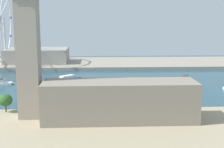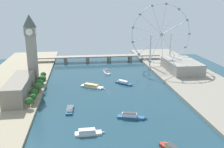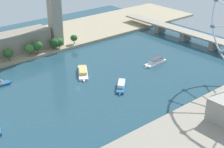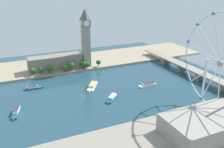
{
  "view_description": "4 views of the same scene",
  "coord_description": "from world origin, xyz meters",
  "px_view_note": "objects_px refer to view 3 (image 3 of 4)",
  "views": [
    {
      "loc": [
        -270.44,
        1.51,
        57.48
      ],
      "look_at": [
        8.97,
        -11.51,
        8.2
      ],
      "focal_mm": 52.51,
      "sensor_mm": 36.0,
      "label": 1
    },
    {
      "loc": [
        -34.86,
        -298.02,
        108.54
      ],
      "look_at": [
        4.82,
        5.88,
        21.13
      ],
      "focal_mm": 41.13,
      "sensor_mm": 36.0,
      "label": 2
    },
    {
      "loc": [
        213.14,
        -141.07,
        130.61
      ],
      "look_at": [
        12.58,
        27.05,
        9.06
      ],
      "focal_mm": 54.11,
      "sensor_mm": 36.0,
      "label": 3
    },
    {
      "loc": [
        260.19,
        -80.66,
        130.96
      ],
      "look_at": [
        -15.48,
        45.76,
        15.61
      ],
      "focal_mm": 39.44,
      "sensor_mm": 36.0,
      "label": 4
    }
  ],
  "objects_px": {
    "river_bridge": "(200,37)",
    "tour_boat_3": "(83,72)",
    "clock_tower": "(54,3)",
    "tour_boat_5": "(121,86)",
    "parliament_block": "(11,43)",
    "tour_boat_0": "(156,62)"
  },
  "relations": [
    {
      "from": "river_bridge",
      "to": "tour_boat_3",
      "type": "bearing_deg",
      "value": -97.66
    },
    {
      "from": "clock_tower",
      "to": "parliament_block",
      "type": "xyz_separation_m",
      "value": [
        -8.09,
        -48.31,
        -36.15
      ]
    },
    {
      "from": "parliament_block",
      "to": "tour_boat_5",
      "type": "xyz_separation_m",
      "value": [
        127.11,
        38.18,
        -11.61
      ]
    },
    {
      "from": "river_bridge",
      "to": "tour_boat_3",
      "type": "relative_size",
      "value": 7.14
    },
    {
      "from": "parliament_block",
      "to": "tour_boat_3",
      "type": "relative_size",
      "value": 2.48
    },
    {
      "from": "tour_boat_3",
      "to": "tour_boat_5",
      "type": "height_order",
      "value": "tour_boat_5"
    },
    {
      "from": "river_bridge",
      "to": "tour_boat_5",
      "type": "bearing_deg",
      "value": -80.3
    },
    {
      "from": "clock_tower",
      "to": "tour_boat_3",
      "type": "xyz_separation_m",
      "value": [
        75.47,
        -18.67,
        -47.82
      ]
    },
    {
      "from": "parliament_block",
      "to": "tour_boat_0",
      "type": "relative_size",
      "value": 2.66
    },
    {
      "from": "parliament_block",
      "to": "river_bridge",
      "type": "bearing_deg",
      "value": 59.72
    },
    {
      "from": "tour_boat_0",
      "to": "tour_boat_3",
      "type": "xyz_separation_m",
      "value": [
        -26.57,
        -68.51,
        -0.45
      ]
    },
    {
      "from": "tour_boat_3",
      "to": "tour_boat_0",
      "type": "bearing_deg",
      "value": 101.54
    },
    {
      "from": "tour_boat_5",
      "to": "parliament_block",
      "type": "bearing_deg",
      "value": -116.8
    },
    {
      "from": "river_bridge",
      "to": "tour_boat_3",
      "type": "height_order",
      "value": "river_bridge"
    },
    {
      "from": "clock_tower",
      "to": "river_bridge",
      "type": "bearing_deg",
      "value": 53.5
    },
    {
      "from": "clock_tower",
      "to": "river_bridge",
      "type": "xyz_separation_m",
      "value": [
        95.29,
        128.76,
        -41.26
      ]
    },
    {
      "from": "river_bridge",
      "to": "tour_boat_0",
      "type": "bearing_deg",
      "value": -85.11
    },
    {
      "from": "tour_boat_0",
      "to": "tour_boat_3",
      "type": "bearing_deg",
      "value": -26.86
    },
    {
      "from": "clock_tower",
      "to": "tour_boat_3",
      "type": "height_order",
      "value": "clock_tower"
    },
    {
      "from": "tour_boat_3",
      "to": "tour_boat_5",
      "type": "xyz_separation_m",
      "value": [
        43.55,
        8.54,
        0.06
      ]
    },
    {
      "from": "clock_tower",
      "to": "tour_boat_0",
      "type": "relative_size",
      "value": 2.96
    },
    {
      "from": "river_bridge",
      "to": "tour_boat_5",
      "type": "distance_m",
      "value": 141.05
    }
  ]
}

